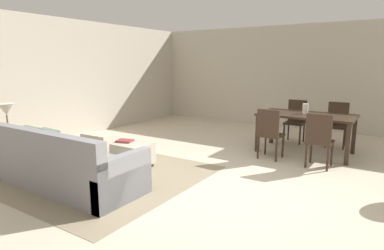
# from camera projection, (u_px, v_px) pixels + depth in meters

# --- Properties ---
(ground_plane) EXTENTS (10.80, 10.80, 0.00)m
(ground_plane) POSITION_uv_depth(u_px,v_px,m) (221.00, 190.00, 4.48)
(ground_plane) COLOR beige
(wall_back) EXTENTS (9.00, 0.12, 2.70)m
(wall_back) POSITION_uv_depth(u_px,v_px,m) (313.00, 78.00, 8.35)
(wall_back) COLOR #BCB2A0
(wall_back) RESTS_ON ground_plane
(wall_left) EXTENTS (0.12, 11.00, 2.70)m
(wall_left) POSITION_uv_depth(u_px,v_px,m) (49.00, 80.00, 7.03)
(wall_left) COLOR #BCB2A0
(wall_left) RESTS_ON ground_plane
(area_rug) EXTENTS (3.00, 2.80, 0.01)m
(area_rug) POSITION_uv_depth(u_px,v_px,m) (100.00, 174.00, 5.10)
(area_rug) COLOR gray
(area_rug) RESTS_ON ground_plane
(couch) EXTENTS (2.27, 0.91, 0.86)m
(couch) POSITION_uv_depth(u_px,v_px,m) (65.00, 167.00, 4.53)
(couch) COLOR gray
(couch) RESTS_ON ground_plane
(ottoman_table) EXTENTS (0.99, 0.49, 0.41)m
(ottoman_table) POSITION_uv_depth(u_px,v_px,m) (124.00, 152.00, 5.52)
(ottoman_table) COLOR #B7AD9E
(ottoman_table) RESTS_ON ground_plane
(side_table) EXTENTS (0.40, 0.40, 0.56)m
(side_table) POSITION_uv_depth(u_px,v_px,m) (10.00, 143.00, 5.28)
(side_table) COLOR brown
(side_table) RESTS_ON ground_plane
(table_lamp) EXTENTS (0.26, 0.26, 0.53)m
(table_lamp) POSITION_uv_depth(u_px,v_px,m) (6.00, 111.00, 5.18)
(table_lamp) COLOR brown
(table_lamp) RESTS_ON side_table
(dining_table) EXTENTS (1.73, 0.94, 0.76)m
(dining_table) POSITION_uv_depth(u_px,v_px,m) (306.00, 119.00, 6.22)
(dining_table) COLOR #332319
(dining_table) RESTS_ON ground_plane
(dining_chair_near_left) EXTENTS (0.41, 0.41, 0.92)m
(dining_chair_near_left) POSITION_uv_depth(u_px,v_px,m) (270.00, 131.00, 5.82)
(dining_chair_near_left) COLOR #332319
(dining_chair_near_left) RESTS_ON ground_plane
(dining_chair_near_right) EXTENTS (0.40, 0.40, 0.92)m
(dining_chair_near_right) POSITION_uv_depth(u_px,v_px,m) (319.00, 138.00, 5.31)
(dining_chair_near_right) COLOR #332319
(dining_chair_near_right) RESTS_ON ground_plane
(dining_chair_far_left) EXTENTS (0.41, 0.41, 0.92)m
(dining_chair_far_left) POSITION_uv_depth(u_px,v_px,m) (296.00, 118.00, 7.13)
(dining_chair_far_left) COLOR #332319
(dining_chair_far_left) RESTS_ON ground_plane
(dining_chair_far_right) EXTENTS (0.43, 0.43, 0.92)m
(dining_chair_far_right) POSITION_uv_depth(u_px,v_px,m) (337.00, 122.00, 6.73)
(dining_chair_far_right) COLOR #332319
(dining_chair_far_right) RESTS_ON ground_plane
(vase_centerpiece) EXTENTS (0.11, 0.11, 0.19)m
(vase_centerpiece) POSITION_uv_depth(u_px,v_px,m) (305.00, 109.00, 6.22)
(vase_centerpiece) COLOR silver
(vase_centerpiece) RESTS_ON dining_table
(book_on_ottoman) EXTENTS (0.31, 0.26, 0.03)m
(book_on_ottoman) POSITION_uv_depth(u_px,v_px,m) (125.00, 141.00, 5.49)
(book_on_ottoman) COLOR maroon
(book_on_ottoman) RESTS_ON ottoman_table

